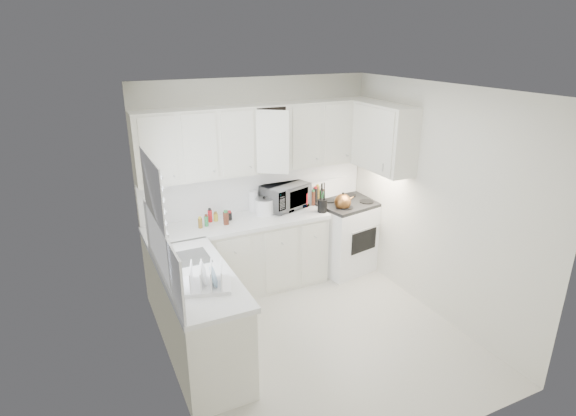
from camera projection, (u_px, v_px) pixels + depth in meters
floor at (316, 337)px, 5.00m from camera, size 3.20×3.20×0.00m
ceiling at (322, 90)px, 4.10m from camera, size 3.20×3.20×0.00m
wall_back at (258, 182)px, 5.91m from camera, size 3.00×0.00×3.00m
wall_front at (431, 306)px, 3.20m from camera, size 3.00×0.00×3.00m
wall_left at (164, 254)px, 3.95m from camera, size 0.00×3.20×3.20m
wall_right at (437, 203)px, 5.16m from camera, size 0.00×3.20×3.20m
window_blinds at (156, 213)px, 4.16m from camera, size 0.06×0.96×1.06m
lower_cabinets_back at (239, 258)px, 5.79m from camera, size 2.22×0.60×0.90m
lower_cabinets_left at (199, 319)px, 4.53m from camera, size 0.60×1.60×0.90m
countertop_back at (238, 223)px, 5.62m from camera, size 2.24×0.64×0.05m
countertop_left at (197, 276)px, 4.37m from camera, size 0.64×1.62×0.05m
backsplash_back at (258, 188)px, 5.92m from camera, size 2.98×0.02×0.55m
backsplash_left at (162, 253)px, 4.15m from camera, size 0.02×1.60×0.55m
upper_cabinets_back at (262, 170)px, 5.70m from camera, size 3.00×0.33×0.80m
upper_cabinets_right at (381, 170)px, 5.71m from camera, size 0.33×0.90×0.80m
sink at (187, 247)px, 4.62m from camera, size 0.42×0.38×0.30m
stove at (347, 226)px, 6.31m from camera, size 0.92×0.81×1.25m
tea_kettle at (343, 201)px, 5.95m from camera, size 0.32×0.29×0.25m
frying_pan at (352, 197)px, 6.40m from camera, size 0.37×0.47×0.04m
microwave at (285, 194)px, 5.96m from camera, size 0.65×0.49×0.39m
rice_cooker at (264, 205)px, 5.78m from camera, size 0.26×0.26×0.24m
paper_towel at (254, 201)px, 5.87m from camera, size 0.12×0.12×0.27m
utensil_crock at (323, 197)px, 5.82m from camera, size 0.16×0.16×0.40m
dish_rack at (205, 275)px, 4.08m from camera, size 0.52×0.45×0.24m
spice_left_0 at (198, 218)px, 5.51m from camera, size 0.06×0.06×0.13m
spice_left_1 at (206, 220)px, 5.46m from camera, size 0.06×0.06×0.13m
spice_left_2 at (210, 216)px, 5.57m from camera, size 0.06×0.06×0.13m
spice_left_3 at (218, 218)px, 5.52m from camera, size 0.06×0.06×0.13m
spice_left_4 at (222, 214)px, 5.63m from camera, size 0.06×0.06×0.13m
spice_left_5 at (230, 216)px, 5.58m from camera, size 0.06×0.06×0.13m
sauce_right_0 at (303, 198)px, 6.11m from camera, size 0.06×0.06×0.19m
sauce_right_1 at (309, 199)px, 6.08m from camera, size 0.06×0.06×0.19m
sauce_right_2 at (310, 197)px, 6.15m from camera, size 0.06×0.06×0.19m
sauce_right_3 at (316, 198)px, 6.13m from camera, size 0.06×0.06×0.19m
sauce_right_4 at (318, 196)px, 6.20m from camera, size 0.06×0.06×0.19m
sauce_right_5 at (323, 196)px, 6.17m from camera, size 0.06×0.06×0.19m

